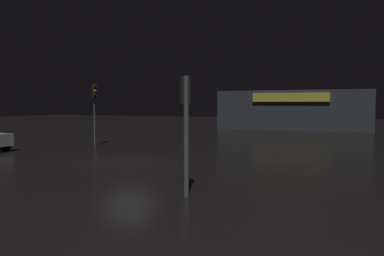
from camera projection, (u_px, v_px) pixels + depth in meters
ground_plane at (129, 162)px, 17.95m from camera, size 120.00×120.00×0.00m
store_building at (295, 110)px, 43.43m from camera, size 16.46×10.11×4.36m
traffic_signal_main at (185, 113)px, 11.20m from camera, size 0.42×0.42×3.74m
traffic_signal_opposite at (94, 98)px, 24.57m from camera, size 0.43×0.41×4.22m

